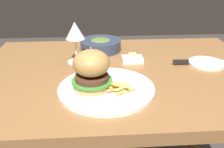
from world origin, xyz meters
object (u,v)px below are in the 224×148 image
bread_plate (206,63)px  table_knife (194,61)px  butter_dish (132,59)px  soup_bowl (101,45)px  main_plate (106,89)px  burger_sandwich (92,70)px  wine_glass (75,33)px

bread_plate → table_knife: (-0.05, 0.00, 0.01)m
bread_plate → butter_dish: bearing=170.5°
butter_dish → soup_bowl: 0.20m
table_knife → main_plate: bearing=-151.9°
butter_dish → main_plate: bearing=-116.3°
main_plate → burger_sandwich: bearing=-175.7°
burger_sandwich → main_plate: bearing=4.3°
wine_glass → butter_dish: 0.25m
main_plate → table_knife: 0.41m
table_knife → butter_dish: size_ratio=2.51×
wine_glass → bread_plate: size_ratio=1.20×
burger_sandwich → table_knife: size_ratio=0.64×
main_plate → burger_sandwich: 0.08m
burger_sandwich → table_knife: (0.40, 0.19, -0.06)m
table_knife → butter_dish: butter_dish is taller
wine_glass → butter_dish: wine_glass is taller
wine_glass → table_knife: size_ratio=0.79×
soup_bowl → wine_glass: bearing=-125.8°
butter_dish → bread_plate: bearing=-9.5°
main_plate → soup_bowl: size_ratio=1.66×
main_plate → butter_dish: (0.12, 0.24, 0.00)m
butter_dish → wine_glass: bearing=177.5°
table_knife → burger_sandwich: bearing=-154.2°
table_knife → wine_glass: bearing=172.9°
bread_plate → soup_bowl: size_ratio=0.75×
table_knife → butter_dish: 0.25m
burger_sandwich → soup_bowl: (0.04, 0.39, -0.05)m
burger_sandwich → table_knife: bearing=25.8°
main_plate → table_knife: bearing=28.1°
burger_sandwich → soup_bowl: size_ratio=0.73×
bread_plate → wine_glass: bearing=173.5°
butter_dish → soup_bowl: bearing=129.7°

